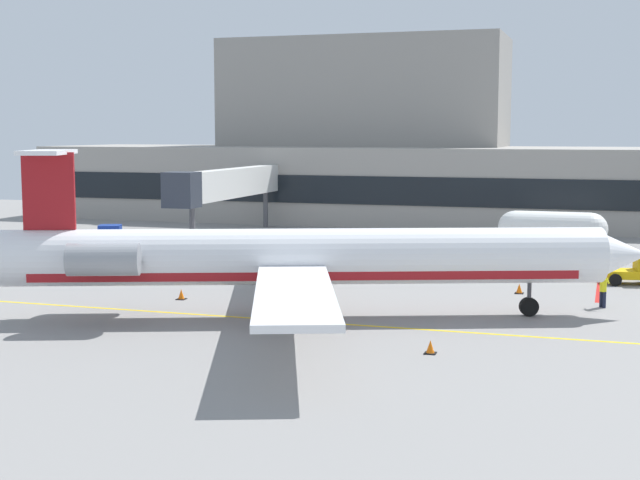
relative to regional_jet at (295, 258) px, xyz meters
The scene contains 11 objects.
ground 3.20m from the regional_jet, behind, with size 120.00×120.00×0.11m.
terminal_building 49.74m from the regional_jet, 99.39° to the left, with size 69.48×17.47×18.15m.
jet_bridge_west 33.59m from the regional_jet, 119.13° to the left, with size 2.40×19.69×5.80m.
regional_jet is the anchor object (origin of this frame).
baggage_tug 21.86m from the regional_jet, 44.26° to the left, with size 3.12×2.34×1.77m.
pushback_tractor 24.61m from the regional_jet, 141.13° to the left, with size 2.99×3.90×2.27m.
fuel_tank 31.60m from the regional_jet, 71.72° to the left, with size 8.05×2.56×2.83m.
marshaller 15.70m from the regional_jet, 27.30° to the left, with size 0.65×0.65×1.87m.
safety_cone_alpha 9.33m from the regional_jet, 33.74° to the right, with size 0.47×0.47×0.55m.
safety_cone_bravo 8.24m from the regional_jet, 159.50° to the left, with size 0.47×0.47×0.55m.
safety_cone_charlie 13.99m from the regional_jet, 46.47° to the left, with size 0.47×0.47×0.55m.
Camera 1 is at (15.39, -40.18, 8.80)m, focal length 51.49 mm.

